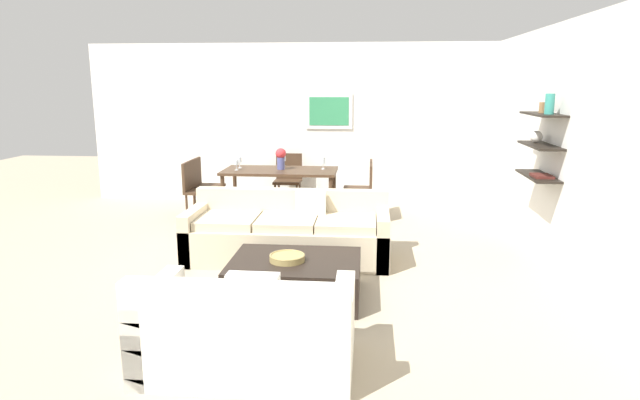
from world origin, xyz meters
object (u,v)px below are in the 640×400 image
object	(u,v)px
dining_chair_right_near	(363,189)
wine_glass_left_far	(240,160)
decorative_bowl	(287,257)
wine_glass_right_far	(323,161)
loveseat_white	(248,330)
dining_chair_left_near	(196,186)
coffee_table	(295,278)
dining_chair_left_far	(203,182)
centerpiece_vase	(281,157)
sofa_beige	(288,235)
dining_table	(280,175)
wine_glass_head	(284,159)
dining_chair_right_far	(363,185)
wine_glass_left_near	(236,163)
dining_chair_head	(288,176)

from	to	relation	value
dining_chair_right_near	wine_glass_left_far	size ratio (longest dim) A/B	5.23
decorative_bowl	wine_glass_right_far	distance (m)	3.35
loveseat_white	wine_glass_left_far	distance (m)	4.82
dining_chair_left_near	coffee_table	bearing A→B (deg)	-57.10
loveseat_white	wine_glass_left_far	bearing A→B (deg)	103.88
dining_chair_left_far	centerpiece_vase	size ratio (longest dim) A/B	2.71
dining_chair_left_near	centerpiece_vase	size ratio (longest dim) A/B	2.71
sofa_beige	dining_table	world-z (taller)	sofa_beige
dining_chair_left_far	centerpiece_vase	distance (m)	1.36
wine_glass_head	sofa_beige	bearing A→B (deg)	-80.00
wine_glass_head	centerpiece_vase	world-z (taller)	centerpiece_vase
dining_table	dining_chair_left_near	world-z (taller)	dining_chair_left_near
dining_chair_left_near	wine_glass_head	distance (m)	1.43
dining_chair_left_far	loveseat_white	bearing A→B (deg)	-69.53
dining_chair_right_far	dining_chair_right_near	size ratio (longest dim) A/B	1.00
decorative_bowl	wine_glass_right_far	world-z (taller)	wine_glass_right_far
dining_chair_right_far	dining_chair_left_far	world-z (taller)	same
dining_chair_left_far	wine_glass_left_near	xyz separation A→B (m)	(0.62, -0.30, 0.36)
dining_chair_right_near	dining_chair_left_far	size ratio (longest dim) A/B	1.00
coffee_table	dining_chair_left_far	size ratio (longest dim) A/B	1.41
dining_chair_left_near	dining_chair_left_far	size ratio (longest dim) A/B	1.00
wine_glass_right_far	wine_glass_left_far	bearing A→B (deg)	-180.00
decorative_bowl	dining_chair_right_near	xyz separation A→B (m)	(0.68, 3.02, 0.09)
loveseat_white	decorative_bowl	world-z (taller)	loveseat_white
dining_chair_right_near	dining_chair_left_near	xyz separation A→B (m)	(-2.54, 0.00, 0.00)
dining_table	dining_chair_left_far	size ratio (longest dim) A/B	1.96
sofa_beige	coffee_table	bearing A→B (deg)	-78.34
coffee_table	decorative_bowl	size ratio (longest dim) A/B	3.65
sofa_beige	decorative_bowl	distance (m)	1.23
dining_chair_head	loveseat_white	bearing A→B (deg)	-84.70
dining_chair_left_far	wine_glass_left_near	bearing A→B (deg)	-25.75
dining_chair_head	wine_glass_left_far	distance (m)	1.04
dining_chair_right_far	wine_glass_left_far	distance (m)	1.95
wine_glass_right_far	wine_glass_head	world-z (taller)	wine_glass_right_far
sofa_beige	decorative_bowl	size ratio (longest dim) A/B	6.89
coffee_table	decorative_bowl	world-z (taller)	decorative_bowl
coffee_table	centerpiece_vase	xyz separation A→B (m)	(-0.65, 3.21, 0.75)
coffee_table	dining_chair_head	world-z (taller)	dining_chair_head
dining_chair_right_far	sofa_beige	bearing A→B (deg)	-111.17
dining_table	wine_glass_right_far	bearing A→B (deg)	9.25
decorative_bowl	centerpiece_vase	world-z (taller)	centerpiece_vase
wine_glass_left_far	dining_chair_left_near	bearing A→B (deg)	-154.25
loveseat_white	coffee_table	bearing A→B (deg)	83.30
coffee_table	wine_glass_right_far	bearing A→B (deg)	90.16
loveseat_white	dining_chair_right_near	distance (m)	4.42
dining_chair_left_near	dining_chair_left_far	world-z (taller)	same
wine_glass_left_far	wine_glass_left_near	size ratio (longest dim) A/B	1.09
dining_table	wine_glass_left_far	distance (m)	0.69
dining_chair_right_near	wine_glass_head	bearing A→B (deg)	156.17
wine_glass_left_far	wine_glass_right_far	bearing A→B (deg)	0.00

